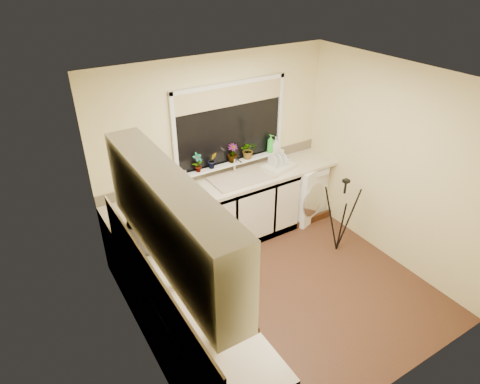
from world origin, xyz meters
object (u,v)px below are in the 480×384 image
Objects in this scene: steel_jar at (175,282)px; cup_left at (215,339)px; soap_bottle_green at (270,144)px; soap_bottle_clear at (276,144)px; kettle at (163,234)px; dish_rack at (278,167)px; plant_c at (233,153)px; plant_d at (248,150)px; microwave at (150,224)px; plant_a at (198,163)px; plant_b at (212,160)px; tripod at (341,216)px; glass_jug at (215,325)px; cup_back at (286,161)px; laptop at (181,193)px; washing_machine at (300,189)px.

steel_jar is 0.72m from cup_left.
soap_bottle_green is at bearing 47.31° from cup_left.
kettle is at bearing -155.38° from soap_bottle_clear.
plant_c is at bearing 140.76° from dish_rack.
dish_rack is at bearing -35.44° from plant_d.
microwave is 2.35× the size of plant_a.
kettle is 1.01× the size of plant_b.
plant_b is 0.55m from plant_d.
microwave is at bearing 116.93° from kettle.
tripod is 1.79m from plant_b.
glass_jug reaches higher than cup_back.
plant_d reaches higher than laptop.
plant_c is at bearing 178.87° from soap_bottle_green.
microwave reaches higher than tripod.
kettle is at bearing -149.48° from plant_d.
plant_c is (0.87, 0.27, 0.20)m from laptop.
washing_machine is at bearing 92.93° from tripod.
kettle reaches higher than cup_left.
laptop reaches higher than tripod.
tripod is 8.21× the size of cup_back.
plant_c is at bearing 165.85° from cup_back.
steel_jar is at bearing -167.13° from microwave.
soap_bottle_clear is at bearing -3.83° from laptop.
dish_rack is 1.14m from plant_a.
cup_back is (-0.17, 0.98, 0.42)m from tripod.
microwave is 2.39× the size of soap_bottle_green.
microwave is 2.81× the size of plant_b.
steel_jar is at bearing -122.94° from plant_a.
dish_rack is (1.44, 0.01, -0.04)m from laptop.
soap_bottle_clear reaches higher than kettle.
kettle is at bearing -175.87° from tripod.
tripod is 2.46m from microwave.
laptop is 1.67× the size of plant_a.
laptop is at bearing -156.34° from plant_b.
plant_d reaches higher than plant_b.
cup_back is (2.14, 0.78, -0.06)m from kettle.
plant_c reaches higher than dish_rack.
plant_a is 1.30m from cup_back.
washing_machine is 1.09m from plant_d.
laptop is at bearing 53.82° from kettle.
plant_d is at bearing 0.62° from plant_b.
plant_a is at bearing 47.43° from kettle.
plant_b is 1.02× the size of soap_bottle_clear.
plant_b reaches higher than kettle.
laptop is 2.05m from tripod.
laptop is 3.09× the size of glass_jug.
plant_d reaches higher than microwave.
soap_bottle_clear reaches higher than steel_jar.
laptop is at bearing 165.25° from dish_rack.
plant_d reaches higher than tripod.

